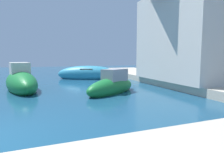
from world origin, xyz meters
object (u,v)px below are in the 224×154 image
moored_boat_5 (21,82)px  waterfront_building_main (198,29)px  moored_boat_4 (112,86)px  moored_boat_3 (88,74)px

moored_boat_5 → waterfront_building_main: size_ratio=0.81×
moored_boat_4 → waterfront_building_main: 8.13m
moored_boat_4 → waterfront_building_main: waterfront_building_main is taller
moored_boat_3 → moored_boat_5: size_ratio=1.04×
moored_boat_4 → waterfront_building_main: (7.12, 0.60, 3.88)m
moored_boat_5 → waterfront_building_main: bearing=65.6°
moored_boat_4 → waterfront_building_main: size_ratio=0.56×
moored_boat_3 → moored_boat_5: bearing=-115.2°
moored_boat_5 → moored_boat_4: bearing=46.2°
moored_boat_4 → waterfront_building_main: bearing=151.4°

